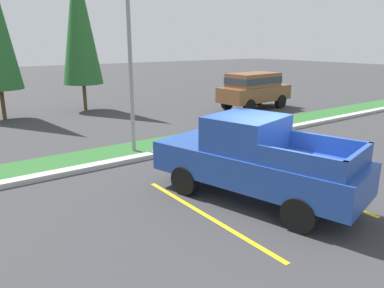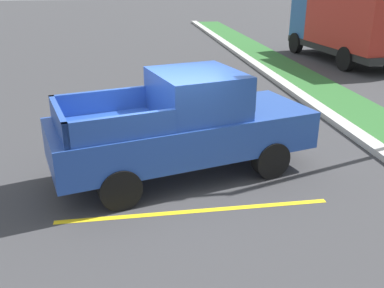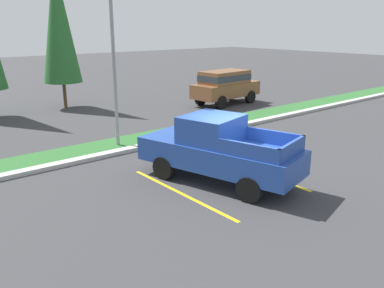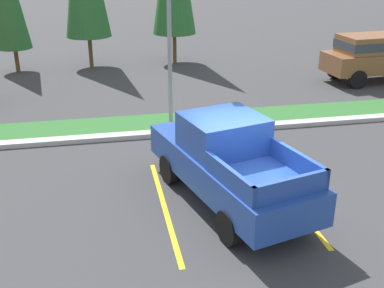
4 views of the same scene
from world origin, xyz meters
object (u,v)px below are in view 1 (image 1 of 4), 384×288
(street_light, at_px, (132,42))
(cypress_tree_right_inner, at_px, (79,20))
(pickup_truck_main, at_px, (254,159))
(suv_distant, at_px, (254,88))

(street_light, distance_m, cypress_tree_right_inner, 9.66)
(pickup_truck_main, bearing_deg, suv_distant, 44.92)
(pickup_truck_main, relative_size, street_light, 0.84)
(suv_distant, relative_size, street_light, 0.72)
(suv_distant, bearing_deg, pickup_truck_main, -135.08)
(pickup_truck_main, height_order, suv_distant, same)
(street_light, xyz_separation_m, cypress_tree_right_inner, (1.67, 9.44, 1.18))
(street_light, height_order, cypress_tree_right_inner, cypress_tree_right_inner)
(street_light, bearing_deg, pickup_truck_main, -84.48)
(pickup_truck_main, height_order, street_light, street_light)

